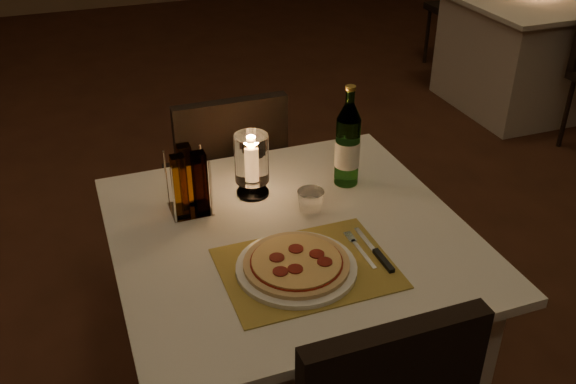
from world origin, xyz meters
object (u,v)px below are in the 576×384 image
object	(u,v)px
chair_far	(227,174)
hurricane_candle	(252,160)
neighbor_table_right	(527,52)
main_table	(290,326)
pizza	(297,263)
plate	(296,268)
water_bottle	(348,145)
tumbler	(311,203)

from	to	relation	value
chair_far	hurricane_candle	bearing A→B (deg)	-94.76
chair_far	neighbor_table_right	size ratio (longest dim) A/B	0.90
chair_far	neighbor_table_right	bearing A→B (deg)	26.77
main_table	hurricane_candle	distance (m)	0.54
pizza	plate	bearing A→B (deg)	119.35
main_table	plate	bearing A→B (deg)	-105.52
plate	water_bottle	bearing A→B (deg)	50.20
water_bottle	neighbor_table_right	size ratio (longest dim) A/B	0.33
chair_far	plate	bearing A→B (deg)	-93.20
chair_far	neighbor_table_right	world-z (taller)	chair_far
tumbler	plate	bearing A→B (deg)	-119.55
plate	water_bottle	world-z (taller)	water_bottle
tumbler	water_bottle	xyz separation A→B (m)	(0.18, 0.14, 0.09)
pizza	neighbor_table_right	size ratio (longest dim) A/B	0.28
plate	chair_far	bearing A→B (deg)	86.80
hurricane_candle	neighbor_table_right	distance (m)	3.03
pizza	water_bottle	size ratio (longest dim) A/B	0.84
plate	water_bottle	xyz separation A→B (m)	(0.32, 0.38, 0.12)
chair_far	hurricane_candle	distance (m)	0.57
plate	neighbor_table_right	xyz separation A→B (m)	(2.47, 2.11, -0.38)
main_table	chair_far	world-z (taller)	chair_far
plate	hurricane_candle	world-z (taller)	hurricane_candle
main_table	tumbler	bearing A→B (deg)	35.32
water_bottle	pizza	bearing A→B (deg)	-129.78
main_table	hurricane_candle	bearing A→B (deg)	99.67
neighbor_table_right	plate	bearing A→B (deg)	-139.41
chair_far	tumbler	xyz separation A→B (m)	(0.09, -0.65, 0.23)
chair_far	neighbor_table_right	xyz separation A→B (m)	(2.42, 1.22, -0.18)
hurricane_candle	neighbor_table_right	xyz separation A→B (m)	(2.46, 1.70, -0.49)
main_table	pizza	size ratio (longest dim) A/B	3.57
tumbler	water_bottle	world-z (taller)	water_bottle
pizza	hurricane_candle	distance (m)	0.43
water_bottle	neighbor_table_right	xyz separation A→B (m)	(2.15, 1.73, -0.50)
pizza	water_bottle	bearing A→B (deg)	50.22
plate	tumbler	xyz separation A→B (m)	(0.14, 0.24, 0.03)
plate	neighbor_table_right	size ratio (longest dim) A/B	0.32
neighbor_table_right	main_table	bearing A→B (deg)	-141.34
water_bottle	neighbor_table_right	bearing A→B (deg)	38.88
pizza	tumbler	world-z (taller)	tumbler
plate	hurricane_candle	bearing A→B (deg)	88.61
plate	neighbor_table_right	distance (m)	3.27
tumbler	water_bottle	distance (m)	0.25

